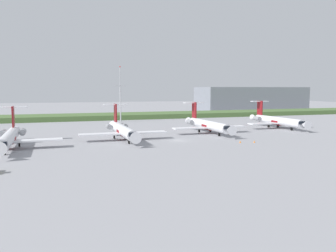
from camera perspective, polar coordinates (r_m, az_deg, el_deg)
name	(u,v)px	position (r m, az deg, el deg)	size (l,w,h in m)	color
ground_plane	(148,128)	(118.85, -3.35, -0.38)	(500.00, 500.00, 0.00)	#939399
grass_berm	(123,116)	(161.08, -7.39, 1.64)	(320.00, 20.00, 2.10)	#4C6B38
regional_jet_nearest	(9,137)	(85.69, -24.54, -1.70)	(22.81, 31.00, 9.00)	white
regional_jet_second	(122,130)	(92.99, -7.46, -0.64)	(22.81, 31.00, 9.00)	white
regional_jet_third	(207,125)	(106.74, 6.44, 0.23)	(22.81, 31.00, 9.00)	white
regional_jet_fourth	(277,121)	(125.45, 17.33, 0.86)	(22.81, 31.00, 9.00)	white
antenna_mast	(120,99)	(141.76, -7.78, 4.38)	(4.40, 0.50, 22.40)	#B2B2B7
distant_hangar	(251,99)	(227.54, 13.49, 4.36)	(68.78, 24.63, 14.51)	gray
safety_cone_front_marker	(240,142)	(88.50, 11.72, -2.53)	(0.44, 0.44, 0.55)	orange
safety_cone_mid_marker	(254,142)	(89.48, 13.93, -2.48)	(0.44, 0.44, 0.55)	orange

